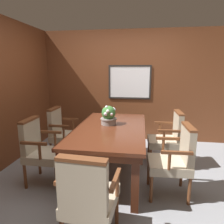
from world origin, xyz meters
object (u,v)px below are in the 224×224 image
at_px(chair_right_far, 169,137).
at_px(potted_plant, 109,116).
at_px(chair_head_near, 89,196).
at_px(chair_left_far, 63,131).
at_px(dining_table, 111,133).
at_px(chair_right_near, 175,158).
at_px(chair_left_near, 41,148).

distance_m(chair_right_far, potted_plant, 1.07).
relative_size(chair_head_near, chair_left_far, 1.00).
distance_m(dining_table, chair_right_far, 1.01).
height_order(dining_table, chair_right_near, chair_right_near).
xyz_separation_m(chair_right_far, potted_plant, (-0.97, -0.26, 0.38)).
distance_m(dining_table, chair_right_near, 1.00).
height_order(chair_right_far, potted_plant, potted_plant).
xyz_separation_m(chair_left_far, chair_left_near, (-0.00, -0.80, 0.00)).
height_order(chair_right_far, chair_left_far, same).
distance_m(chair_head_near, chair_right_far, 1.96).
xyz_separation_m(chair_right_near, chair_right_far, (0.02, 0.82, 0.00)).
bearing_deg(dining_table, chair_right_far, 23.64).
height_order(chair_right_near, potted_plant, potted_plant).
xyz_separation_m(dining_table, chair_right_far, (0.92, 0.40, -0.15)).
bearing_deg(chair_left_far, chair_head_near, -151.25).
xyz_separation_m(dining_table, chair_left_far, (-0.94, 0.41, -0.15)).
xyz_separation_m(chair_right_near, potted_plant, (-0.95, 0.56, 0.38)).
relative_size(chair_right_near, chair_right_far, 1.00).
bearing_deg(chair_left_far, chair_left_near, 179.99).
distance_m(chair_right_far, chair_left_far, 1.85).
relative_size(dining_table, chair_head_near, 1.97).
bearing_deg(potted_plant, chair_head_near, -87.50).
relative_size(chair_right_near, chair_left_far, 1.00).
distance_m(dining_table, chair_head_near, 1.34).
height_order(chair_left_far, potted_plant, potted_plant).
height_order(chair_head_near, chair_left_far, same).
xyz_separation_m(chair_head_near, potted_plant, (-0.06, 1.48, 0.38)).
bearing_deg(chair_head_near, potted_plant, -83.56).
bearing_deg(chair_left_near, chair_left_far, -0.39).
height_order(chair_left_far, chair_left_near, same).
relative_size(chair_head_near, chair_right_near, 1.00).
bearing_deg(dining_table, chair_head_near, -89.50).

